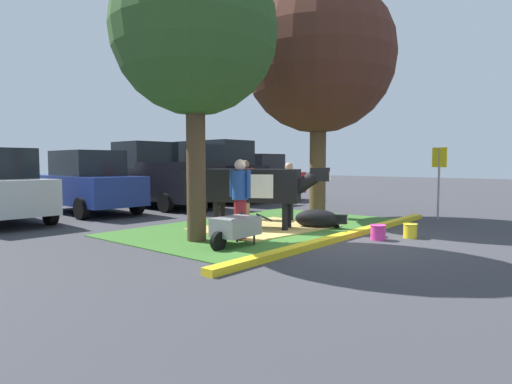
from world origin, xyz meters
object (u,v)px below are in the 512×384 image
(person_visitor_near, at_px, (240,197))
(bucket_pink, at_px, (378,232))
(wheelbarrow, at_px, (235,227))
(person_visitor_far, at_px, (289,190))
(person_handler, at_px, (245,188))
(bucket_yellow, at_px, (410,230))
(pickup_truck_black, at_px, (158,177))
(suv_black, at_px, (213,171))
(shade_tree_left, at_px, (195,33))
(sedan_red, at_px, (256,177))
(shade_tree_right, at_px, (319,57))
(sedan_blue, at_px, (88,183))
(cow_holstein, at_px, (257,186))
(parking_sign, at_px, (439,169))
(calf_lying, at_px, (318,219))

(person_visitor_near, relative_size, bucket_pink, 5.02)
(person_visitor_near, relative_size, wheelbarrow, 1.06)
(person_visitor_near, height_order, person_visitor_far, person_visitor_near)
(person_handler, distance_m, wheelbarrow, 3.94)
(wheelbarrow, xyz_separation_m, bucket_yellow, (3.18, -2.25, -0.22))
(pickup_truck_black, relative_size, suv_black, 1.17)
(shade_tree_left, bearing_deg, sedan_red, 33.71)
(shade_tree_left, xyz_separation_m, shade_tree_right, (4.90, 0.13, 0.43))
(person_visitor_near, bearing_deg, sedan_blue, 86.18)
(shade_tree_right, bearing_deg, shade_tree_left, -178.50)
(person_visitor_far, bearing_deg, cow_holstein, -172.03)
(bucket_yellow, bearing_deg, parking_sign, 8.06)
(parking_sign, relative_size, bucket_yellow, 6.54)
(bucket_pink, distance_m, sedan_red, 10.98)
(calf_lying, bearing_deg, bucket_yellow, -86.09)
(sedan_blue, bearing_deg, person_handler, -68.18)
(shade_tree_right, distance_m, bucket_pink, 5.86)
(cow_holstein, xyz_separation_m, bucket_pink, (0.55, -2.90, -0.90))
(bucket_pink, bearing_deg, wheelbarrow, 144.16)
(cow_holstein, bearing_deg, bucket_pink, -79.21)
(cow_holstein, height_order, sedan_red, sedan_red)
(person_handler, relative_size, parking_sign, 0.83)
(bucket_pink, height_order, bucket_yellow, bucket_pink)
(suv_black, bearing_deg, calf_lying, -115.11)
(shade_tree_left, relative_size, shade_tree_right, 0.86)
(person_visitor_near, distance_m, wheelbarrow, 0.85)
(wheelbarrow, bearing_deg, cow_holstein, 29.24)
(bucket_yellow, bearing_deg, pickup_truck_black, 86.39)
(person_visitor_far, xyz_separation_m, pickup_truck_black, (0.17, 6.11, 0.23))
(bucket_yellow, bearing_deg, suv_black, 71.13)
(person_visitor_near, height_order, sedan_red, sedan_red)
(person_handler, bearing_deg, bucket_pink, -97.26)
(cow_holstein, bearing_deg, calf_lying, -45.75)
(shade_tree_right, relative_size, person_visitor_near, 4.05)
(cow_holstein, height_order, parking_sign, parking_sign)
(bucket_yellow, bearing_deg, sedan_blue, 102.47)
(shade_tree_right, height_order, pickup_truck_black, shade_tree_right)
(shade_tree_right, distance_m, pickup_truck_black, 7.32)
(bucket_pink, bearing_deg, person_visitor_far, 70.40)
(cow_holstein, distance_m, parking_sign, 5.51)
(suv_black, xyz_separation_m, sedan_red, (2.54, -0.18, -0.29))
(wheelbarrow, xyz_separation_m, parking_sign, (6.65, -1.75, 1.07))
(cow_holstein, relative_size, bucket_yellow, 9.35)
(sedan_blue, bearing_deg, bucket_pink, -80.97)
(sedan_red, bearing_deg, person_visitor_near, -141.52)
(person_visitor_far, relative_size, sedan_blue, 0.37)
(calf_lying, bearing_deg, parking_sign, -25.75)
(parking_sign, bearing_deg, suv_black, 91.48)
(person_visitor_far, distance_m, suv_black, 6.53)
(parking_sign, relative_size, bucket_pink, 6.07)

